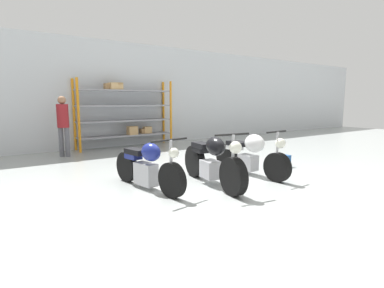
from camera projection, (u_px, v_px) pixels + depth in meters
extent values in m
plane|color=#9EA3A0|center=(203.00, 181.00, 5.95)|extent=(30.00, 30.00, 0.00)
cube|color=silver|center=(107.00, 95.00, 10.18)|extent=(30.00, 0.08, 3.60)
cylinder|color=orange|center=(79.00, 116.00, 9.12)|extent=(0.08, 0.08, 2.29)
cylinder|color=orange|center=(171.00, 113.00, 10.95)|extent=(0.08, 0.08, 2.29)
cylinder|color=orange|center=(74.00, 115.00, 9.57)|extent=(0.08, 0.08, 2.29)
cylinder|color=orange|center=(163.00, 113.00, 11.40)|extent=(0.08, 0.08, 2.29)
cube|color=gray|center=(126.00, 135.00, 10.36)|extent=(3.26, 0.55, 0.05)
cube|color=gray|center=(126.00, 121.00, 10.29)|extent=(3.26, 0.55, 0.05)
cube|color=gray|center=(125.00, 106.00, 10.22)|extent=(3.26, 0.55, 0.05)
cube|color=gray|center=(125.00, 91.00, 10.15)|extent=(3.26, 0.55, 0.05)
cube|color=tan|center=(113.00, 86.00, 9.81)|extent=(0.26, 0.31, 0.22)
cube|color=#A87F51|center=(108.00, 86.00, 9.76)|extent=(0.23, 0.20, 0.19)
cube|color=tan|center=(118.00, 86.00, 10.00)|extent=(0.33, 0.24, 0.23)
cube|color=#A87F51|center=(144.00, 131.00, 10.80)|extent=(0.25, 0.26, 0.17)
cube|color=tan|center=(132.00, 130.00, 10.32)|extent=(0.33, 0.27, 0.29)
cube|color=tan|center=(117.00, 87.00, 9.93)|extent=(0.32, 0.31, 0.16)
cube|color=tan|center=(147.00, 130.00, 10.82)|extent=(0.29, 0.21, 0.24)
cylinder|color=black|center=(172.00, 180.00, 4.89)|extent=(0.22, 0.60, 0.59)
cylinder|color=black|center=(127.00, 167.00, 5.89)|extent=(0.22, 0.60, 0.59)
cube|color=#ADADB2|center=(146.00, 174.00, 5.43)|extent=(0.30, 0.51, 0.40)
ellipsoid|color=navy|center=(151.00, 152.00, 5.25)|extent=(0.34, 0.47, 0.33)
cube|color=black|center=(136.00, 152.00, 5.60)|extent=(0.30, 0.51, 0.10)
cube|color=navy|center=(133.00, 156.00, 5.68)|extent=(0.25, 0.36, 0.12)
cylinder|color=#ADADB2|center=(171.00, 160.00, 4.86)|extent=(0.06, 0.06, 0.66)
sphere|color=silver|center=(174.00, 153.00, 4.79)|extent=(0.17, 0.17, 0.17)
cylinder|color=black|center=(170.00, 140.00, 4.84)|extent=(0.73, 0.15, 0.04)
cylinder|color=black|center=(233.00, 177.00, 5.00)|extent=(0.25, 0.67, 0.66)
cylinder|color=black|center=(195.00, 161.00, 6.27)|extent=(0.25, 0.67, 0.66)
cube|color=#ADADB2|center=(210.00, 169.00, 5.68)|extent=(0.33, 0.43, 0.33)
ellipsoid|color=black|center=(215.00, 146.00, 5.47)|extent=(0.36, 0.55, 0.34)
cube|color=black|center=(202.00, 145.00, 5.94)|extent=(0.31, 0.52, 0.10)
cube|color=black|center=(200.00, 149.00, 6.01)|extent=(0.25, 0.37, 0.12)
cylinder|color=#ADADB2|center=(233.00, 156.00, 4.97)|extent=(0.06, 0.06, 0.70)
sphere|color=silver|center=(236.00, 147.00, 4.88)|extent=(0.21, 0.21, 0.21)
cylinder|color=black|center=(232.00, 134.00, 4.94)|extent=(0.66, 0.13, 0.04)
cylinder|color=black|center=(277.00, 167.00, 5.87)|extent=(0.17, 0.59, 0.58)
cylinder|color=black|center=(227.00, 156.00, 7.02)|extent=(0.17, 0.59, 0.58)
cube|color=#ADADB2|center=(248.00, 162.00, 6.49)|extent=(0.28, 0.40, 0.33)
ellipsoid|color=silver|center=(254.00, 143.00, 6.29)|extent=(0.34, 0.49, 0.38)
cube|color=black|center=(237.00, 143.00, 6.70)|extent=(0.28, 0.49, 0.10)
cube|color=silver|center=(235.00, 147.00, 6.78)|extent=(0.24, 0.35, 0.12)
cylinder|color=#ADADB2|center=(277.00, 150.00, 5.84)|extent=(0.05, 0.05, 0.70)
sphere|color=silver|center=(280.00, 143.00, 5.76)|extent=(0.20, 0.20, 0.20)
cylinder|color=black|center=(277.00, 132.00, 5.81)|extent=(0.57, 0.06, 0.04)
cylinder|color=#595960|center=(61.00, 142.00, 8.56)|extent=(0.13, 0.13, 0.84)
cylinder|color=#595960|center=(67.00, 142.00, 8.55)|extent=(0.13, 0.13, 0.84)
cylinder|color=maroon|center=(63.00, 116.00, 8.45)|extent=(0.45, 0.45, 0.66)
sphere|color=#9E7051|center=(62.00, 100.00, 8.38)|extent=(0.23, 0.23, 0.23)
cube|color=#1E4C8C|center=(281.00, 161.00, 7.23)|extent=(0.44, 0.26, 0.28)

